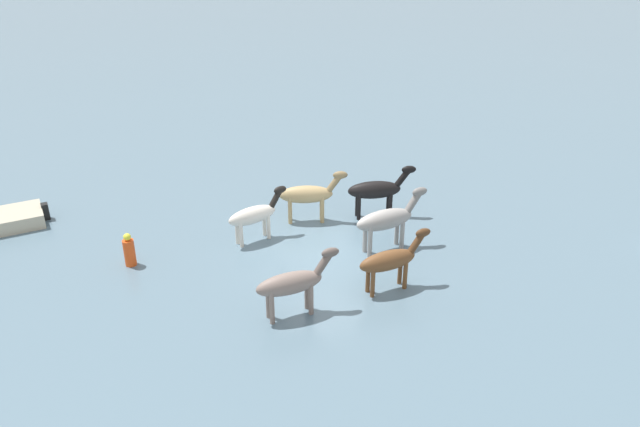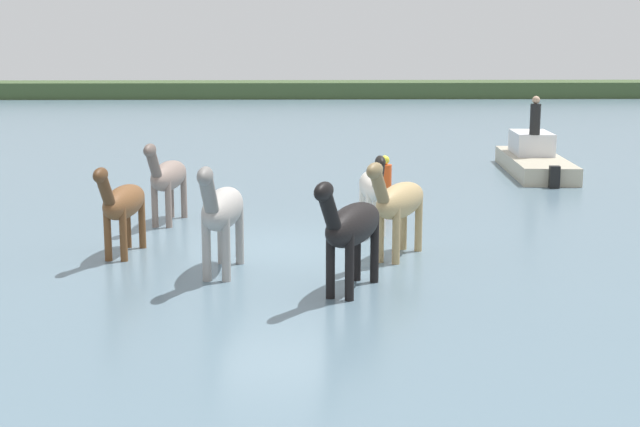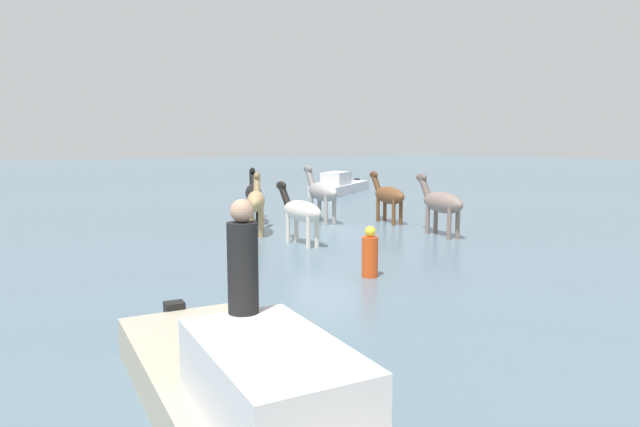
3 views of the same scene
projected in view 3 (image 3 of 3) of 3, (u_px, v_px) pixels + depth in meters
The scene contains 11 objects.
ground_plane at pixel (330, 231), 18.54m from camera, with size 156.77×156.77×0.00m, color slate.
horse_lead at pixel (300, 211), 16.05m from camera, with size 0.61×2.29×1.78m.
horse_chestnut_trailing at pixel (253, 193), 20.32m from camera, with size 1.41×2.46×1.97m.
horse_pinto_flank at pixel (321, 192), 20.45m from camera, with size 0.86×2.66×2.05m.
horse_gray_outer at pixel (441, 203), 17.52m from camera, with size 0.89×2.48×1.92m.
horse_dun_straggler at pixel (388, 195), 20.33m from camera, with size 0.81×2.37×1.83m.
horse_rear_stallion at pixel (256, 201), 17.84m from camera, with size 1.53×2.37×1.94m.
boat_dinghy_port at pixel (250, 411), 5.55m from camera, with size 2.11×6.09×1.37m.
boat_skiff_near at pixel (340, 187), 32.12m from camera, with size 5.67×4.65×1.37m.
person_helmsman_aft at pixel (243, 261), 5.74m from camera, with size 0.32×0.32×1.19m.
buoy_channel_marker at pixel (370, 254), 12.29m from camera, with size 0.36×0.36×1.14m.
Camera 3 is at (10.18, 15.22, 3.01)m, focal length 31.29 mm.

